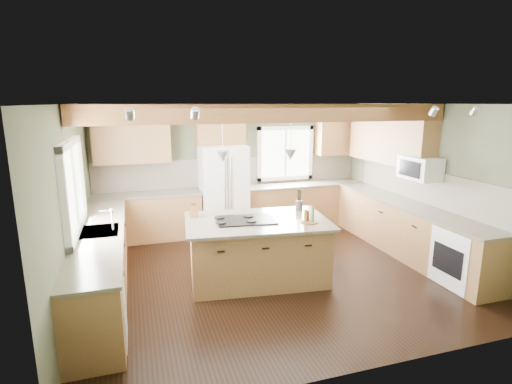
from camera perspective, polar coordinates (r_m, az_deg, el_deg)
name	(u,v)px	position (r m, az deg, el deg)	size (l,w,h in m)	color
floor	(273,272)	(6.43, 2.43, -11.39)	(5.60, 5.60, 0.00)	black
ceiling	(275,104)	(5.87, 2.67, 12.45)	(5.60, 5.60, 0.00)	silver
wall_back	(233,167)	(8.37, -3.29, 3.58)	(5.60, 5.60, 0.00)	#4A5038
wall_left	(72,206)	(5.73, -24.82, -1.86)	(5.00, 5.00, 0.00)	#4A5038
wall_right	(427,181)	(7.44, 23.28, 1.40)	(5.00, 5.00, 0.00)	#4A5038
ceiling_beam	(277,113)	(5.77, 3.04, 11.15)	(5.55, 0.26, 0.26)	brown
soffit_trim	(234,107)	(8.17, -3.23, 12.09)	(5.55, 0.20, 0.10)	brown
backsplash_back	(233,171)	(8.37, -3.26, 2.95)	(5.58, 0.03, 0.58)	brown
backsplash_right	(424,186)	(7.48, 22.89, 0.79)	(0.03, 3.70, 0.58)	brown
base_cab_back_left	(148,218)	(8.03, -15.19, -3.55)	(2.02, 0.60, 0.88)	brown
counter_back_left	(146,195)	(7.91, -15.38, -0.35)	(2.06, 0.64, 0.04)	#514A3B
base_cab_back_right	(303,205)	(8.75, 6.77, -1.84)	(2.62, 0.60, 0.88)	brown
counter_back_right	(304,184)	(8.65, 6.85, 1.11)	(2.66, 0.64, 0.04)	#514A3B
base_cab_left	(102,264)	(6.00, -21.12, -9.54)	(0.60, 3.70, 0.88)	brown
counter_left	(99,232)	(5.85, -21.48, -5.35)	(0.64, 3.74, 0.04)	#514A3B
base_cab_right	(407,230)	(7.49, 20.71, -5.10)	(0.60, 3.70, 0.88)	brown
counter_right	(409,205)	(7.37, 20.98, -1.69)	(0.64, 3.74, 0.04)	#514A3B
upper_cab_back_left	(132,139)	(7.87, -17.33, 7.22)	(1.40, 0.35, 0.90)	brown
upper_cab_over_fridge	(220,127)	(8.04, -5.16, 9.27)	(0.96, 0.35, 0.70)	brown
upper_cab_right	(389,139)	(7.95, 18.52, 7.18)	(0.35, 2.20, 0.90)	brown
upper_cab_back_corner	(337,134)	(8.98, 11.47, 8.14)	(0.90, 0.35, 0.90)	brown
window_left	(72,187)	(5.72, -24.80, 0.70)	(0.04, 1.60, 1.05)	white
window_back	(285,153)	(8.67, 4.14, 5.55)	(1.10, 0.04, 1.00)	white
sink	(99,232)	(5.85, -21.49, -5.31)	(0.50, 0.65, 0.03)	#262628
faucet	(112,220)	(5.80, -19.83, -3.84)	(0.02, 0.02, 0.28)	#B2B2B7
dishwasher	(96,310)	(4.82, -21.90, -15.34)	(0.60, 0.60, 0.84)	white
oven	(464,258)	(6.58, 27.61, -8.30)	(0.60, 0.72, 0.84)	white
microwave	(420,168)	(7.22, 22.38, 3.18)	(0.40, 0.70, 0.38)	white
pendant_left	(223,156)	(5.65, -4.77, 5.09)	(0.18, 0.18, 0.16)	#B2B2B7
pendant_right	(290,155)	(5.83, 4.93, 5.33)	(0.18, 0.18, 0.16)	#B2B2B7
refrigerator	(223,190)	(8.02, -4.67, 0.24)	(0.90, 0.74, 1.80)	white
island	(257,250)	(6.08, 0.15, -8.35)	(1.97, 1.20, 0.88)	brown
island_top	(257,221)	(5.93, 0.15, -4.20)	(2.10, 1.33, 0.04)	#514A3B
cooktop	(246,220)	(5.89, -1.42, -4.01)	(0.85, 0.57, 0.02)	black
knife_block	(194,212)	(6.11, -8.88, -2.79)	(0.11, 0.08, 0.18)	brown
utensil_crock	(299,205)	(6.49, 6.18, -1.90)	(0.12, 0.12, 0.16)	#483F39
bottle_tray	(309,215)	(5.82, 7.64, -3.29)	(0.25, 0.25, 0.23)	brown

